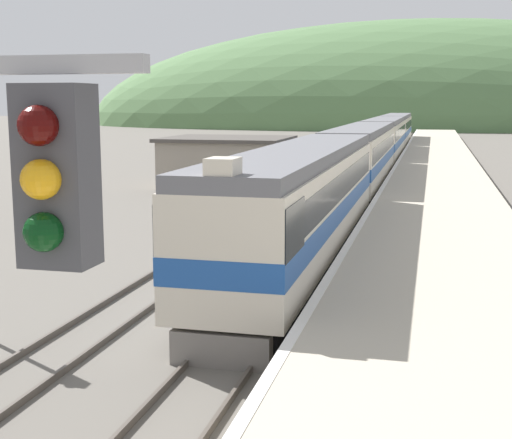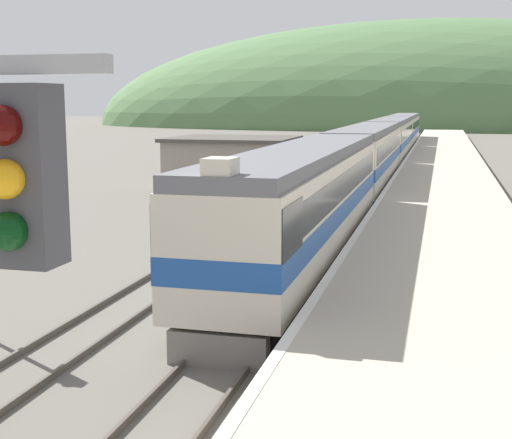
{
  "view_description": "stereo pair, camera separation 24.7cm",
  "coord_description": "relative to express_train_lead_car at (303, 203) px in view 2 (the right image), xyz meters",
  "views": [
    {
      "loc": [
        4.27,
        -0.72,
        5.69
      ],
      "look_at": [
        -0.4,
        18.19,
        2.45
      ],
      "focal_mm": 50.0,
      "sensor_mm": 36.0,
      "label": 1
    },
    {
      "loc": [
        4.51,
        -0.66,
        5.69
      ],
      "look_at": [
        -0.4,
        18.19,
        2.45
      ],
      "focal_mm": 50.0,
      "sensor_mm": 36.0,
      "label": 2
    }
  ],
  "objects": [
    {
      "name": "express_train_lead_car",
      "position": [
        0.0,
        0.0,
        0.0
      ],
      "size": [
        2.89,
        19.98,
        4.51
      ],
      "color": "black",
      "rests_on": "ground"
    },
    {
      "name": "carriage_third",
      "position": [
        0.0,
        42.51,
        -0.01
      ],
      "size": [
        2.88,
        20.35,
        4.15
      ],
      "color": "black",
      "rests_on": "ground"
    },
    {
      "name": "carriage_fourth",
      "position": [
        0.0,
        63.75,
        -0.01
      ],
      "size": [
        2.88,
        20.35,
        4.15
      ],
      "color": "black",
      "rests_on": "ground"
    },
    {
      "name": "platform",
      "position": [
        4.65,
        27.06,
        -1.72
      ],
      "size": [
        6.07,
        140.0,
        1.11
      ],
      "color": "#B2A893",
      "rests_on": "ground"
    },
    {
      "name": "carriage_second",
      "position": [
        0.0,
        21.28,
        -0.01
      ],
      "size": [
        2.88,
        20.35,
        4.15
      ],
      "color": "black",
      "rests_on": "ground"
    },
    {
      "name": "track_siding",
      "position": [
        -3.82,
        47.06,
        -2.19
      ],
      "size": [
        1.52,
        180.0,
        0.16
      ],
      "color": "#4C443D",
      "rests_on": "ground"
    },
    {
      "name": "track_main",
      "position": [
        0.0,
        47.06,
        -2.19
      ],
      "size": [
        1.52,
        180.0,
        0.16
      ],
      "color": "#4C443D",
      "rests_on": "ground"
    },
    {
      "name": "station_shed",
      "position": [
        -9.27,
        22.98,
        -0.61
      ],
      "size": [
        8.32,
        7.29,
        3.28
      ],
      "color": "gray",
      "rests_on": "ground"
    },
    {
      "name": "distant_hills",
      "position": [
        0.0,
        145.95,
        -2.27
      ],
      "size": [
        158.29,
        71.23,
        47.71
      ],
      "color": "#517547",
      "rests_on": "ground"
    }
  ]
}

